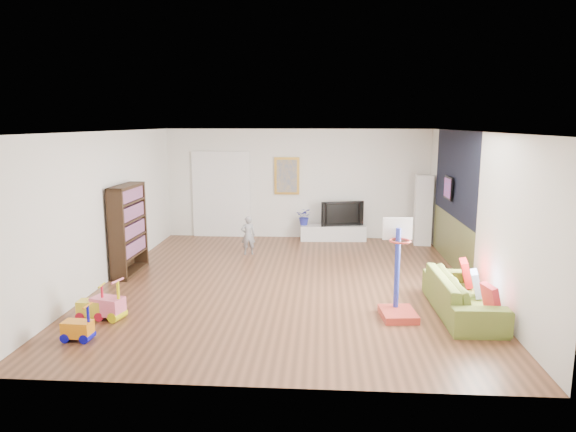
# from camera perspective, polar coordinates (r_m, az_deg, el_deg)

# --- Properties ---
(floor) EXTENTS (6.50, 7.50, 0.00)m
(floor) POSITION_cam_1_polar(r_m,az_deg,el_deg) (9.36, -0.17, -7.39)
(floor) COLOR brown
(floor) RESTS_ON ground
(ceiling) EXTENTS (6.50, 7.50, 0.00)m
(ceiling) POSITION_cam_1_polar(r_m,az_deg,el_deg) (8.91, -0.17, 9.38)
(ceiling) COLOR white
(ceiling) RESTS_ON ground
(wall_back) EXTENTS (6.50, 0.00, 2.70)m
(wall_back) POSITION_cam_1_polar(r_m,az_deg,el_deg) (12.74, 1.01, 3.59)
(wall_back) COLOR silver
(wall_back) RESTS_ON ground
(wall_front) EXTENTS (6.50, 0.00, 2.70)m
(wall_front) POSITION_cam_1_polar(r_m,az_deg,el_deg) (5.39, -2.98, -5.83)
(wall_front) COLOR white
(wall_front) RESTS_ON ground
(wall_left) EXTENTS (0.00, 7.50, 2.70)m
(wall_left) POSITION_cam_1_polar(r_m,az_deg,el_deg) (9.81, -19.47, 0.96)
(wall_left) COLOR silver
(wall_left) RESTS_ON ground
(wall_right) EXTENTS (0.00, 7.50, 2.70)m
(wall_right) POSITION_cam_1_polar(r_m,az_deg,el_deg) (9.39, 20.03, 0.52)
(wall_right) COLOR white
(wall_right) RESTS_ON ground
(navy_accent) EXTENTS (0.01, 3.20, 1.70)m
(navy_accent) POSITION_cam_1_polar(r_m,az_deg,el_deg) (10.66, 18.06, 4.46)
(navy_accent) COLOR black
(navy_accent) RESTS_ON wall_right
(olive_wainscot) EXTENTS (0.01, 3.20, 1.00)m
(olive_wainscot) POSITION_cam_1_polar(r_m,az_deg,el_deg) (10.87, 17.66, -2.63)
(olive_wainscot) COLOR brown
(olive_wainscot) RESTS_ON wall_right
(doorway) EXTENTS (1.45, 0.06, 2.10)m
(doorway) POSITION_cam_1_polar(r_m,az_deg,el_deg) (12.97, -7.42, 2.29)
(doorway) COLOR white
(doorway) RESTS_ON ground
(painting_back) EXTENTS (0.62, 0.06, 0.92)m
(painting_back) POSITION_cam_1_polar(r_m,az_deg,el_deg) (12.70, -0.12, 4.47)
(painting_back) COLOR gold
(painting_back) RESTS_ON wall_back
(artwork_right) EXTENTS (0.04, 0.56, 0.46)m
(artwork_right) POSITION_cam_1_polar(r_m,az_deg,el_deg) (10.87, 17.38, 3.01)
(artwork_right) COLOR #7F3F8C
(artwork_right) RESTS_ON wall_right
(media_console) EXTENTS (1.61, 0.49, 0.37)m
(media_console) POSITION_cam_1_polar(r_m,az_deg,el_deg) (12.63, 5.02, -1.87)
(media_console) COLOR silver
(media_console) RESTS_ON ground
(tall_cabinet) EXTENTS (0.41, 0.41, 1.66)m
(tall_cabinet) POSITION_cam_1_polar(r_m,az_deg,el_deg) (12.45, 14.77, 0.66)
(tall_cabinet) COLOR silver
(tall_cabinet) RESTS_ON ground
(bookshelf) EXTENTS (0.32, 1.17, 1.70)m
(bookshelf) POSITION_cam_1_polar(r_m,az_deg,el_deg) (10.19, -17.32, -1.44)
(bookshelf) COLOR black
(bookshelf) RESTS_ON ground
(sofa) EXTENTS (0.83, 2.02, 0.58)m
(sofa) POSITION_cam_1_polar(r_m,az_deg,el_deg) (8.25, 18.83, -8.29)
(sofa) COLOR olive
(sofa) RESTS_ON ground
(basketball_hoop) EXTENTS (0.56, 0.66, 1.48)m
(basketball_hoop) POSITION_cam_1_polar(r_m,az_deg,el_deg) (7.68, 12.32, -5.85)
(basketball_hoop) COLOR #BA362A
(basketball_hoop) RESTS_ON ground
(ride_on_yellow) EXTENTS (0.40, 0.25, 0.52)m
(ride_on_yellow) POSITION_cam_1_polar(r_m,az_deg,el_deg) (8.16, -21.01, -8.87)
(ride_on_yellow) COLOR yellow
(ride_on_yellow) RESTS_ON ground
(ride_on_orange) EXTENTS (0.39, 0.25, 0.50)m
(ride_on_orange) POSITION_cam_1_polar(r_m,az_deg,el_deg) (7.45, -22.38, -10.89)
(ride_on_orange) COLOR orange
(ride_on_orange) RESTS_ON ground
(ride_on_pink) EXTENTS (0.52, 0.39, 0.61)m
(ride_on_pink) POSITION_cam_1_polar(r_m,az_deg,el_deg) (8.05, -19.43, -8.68)
(ride_on_pink) COLOR pink
(ride_on_pink) RESTS_ON ground
(child) EXTENTS (0.35, 0.28, 0.85)m
(child) POSITION_cam_1_polar(r_m,az_deg,el_deg) (11.22, -4.46, -2.16)
(child) COLOR gray
(child) RESTS_ON ground
(tv) EXTENTS (1.05, 0.39, 0.61)m
(tv) POSITION_cam_1_polar(r_m,az_deg,el_deg) (12.58, 5.94, 0.33)
(tv) COLOR black
(tv) RESTS_ON media_console
(vase_plant) EXTENTS (0.44, 0.40, 0.42)m
(vase_plant) POSITION_cam_1_polar(r_m,az_deg,el_deg) (12.56, 1.86, -0.06)
(vase_plant) COLOR navy
(vase_plant) RESTS_ON media_console
(pillow_left) EXTENTS (0.16, 0.36, 0.35)m
(pillow_left) POSITION_cam_1_polar(r_m,az_deg,el_deg) (7.74, 21.58, -8.38)
(pillow_left) COLOR red
(pillow_left) RESTS_ON sofa
(pillow_center) EXTENTS (0.17, 0.39, 0.37)m
(pillow_center) POSITION_cam_1_polar(r_m,az_deg,el_deg) (8.29, 20.20, -7.06)
(pillow_center) COLOR white
(pillow_center) RESTS_ON sofa
(pillow_right) EXTENTS (0.18, 0.43, 0.41)m
(pillow_right) POSITION_cam_1_polar(r_m,az_deg,el_deg) (8.80, 19.17, -6.00)
(pillow_right) COLOR red
(pillow_right) RESTS_ON sofa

